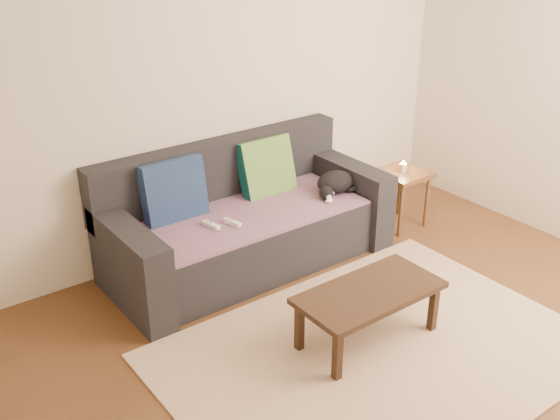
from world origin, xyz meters
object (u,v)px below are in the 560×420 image
(side_table, at_px, (402,181))
(coffee_table, at_px, (369,297))
(sofa, at_px, (245,224))
(cat, at_px, (335,183))
(wii_remote_b, at_px, (232,223))
(wii_remote_a, at_px, (211,225))

(side_table, distance_m, coffee_table, 1.68)
(sofa, relative_size, cat, 5.45)
(wii_remote_b, bearing_deg, cat, -102.23)
(wii_remote_b, xyz_separation_m, coffee_table, (0.26, -1.10, -0.14))
(coffee_table, bearing_deg, cat, 58.62)
(wii_remote_b, distance_m, coffee_table, 1.14)
(cat, bearing_deg, wii_remote_b, -170.66)
(sofa, bearing_deg, cat, -14.18)
(sofa, xyz_separation_m, cat, (0.72, -0.18, 0.21))
(sofa, relative_size, wii_remote_b, 14.00)
(wii_remote_a, xyz_separation_m, wii_remote_b, (0.14, -0.05, 0.00))
(cat, bearing_deg, side_table, 2.76)
(cat, distance_m, coffee_table, 1.30)
(wii_remote_a, bearing_deg, coffee_table, -172.48)
(sofa, relative_size, wii_remote_a, 14.00)
(sofa, bearing_deg, coffee_table, -87.92)
(sofa, distance_m, coffee_table, 1.28)
(side_table, bearing_deg, cat, 173.21)
(cat, height_order, wii_remote_b, cat)
(cat, height_order, coffee_table, cat)
(sofa, bearing_deg, wii_remote_a, -160.65)
(wii_remote_a, bearing_deg, sofa, -82.41)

